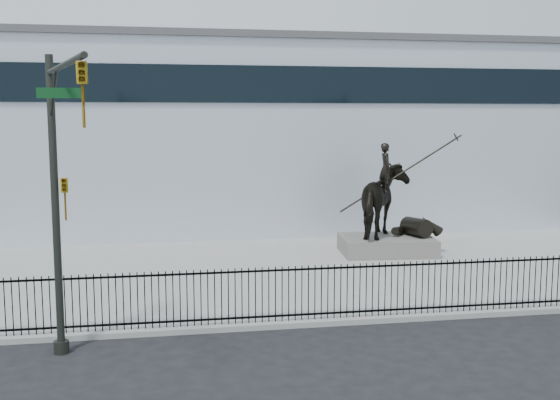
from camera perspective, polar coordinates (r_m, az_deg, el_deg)
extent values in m
plane|color=black|center=(17.09, 5.87, -11.92)|extent=(120.00, 120.00, 0.00)
cube|color=#9C9C99|center=(23.61, 1.21, -6.28)|extent=(30.00, 12.00, 0.15)
cube|color=silver|center=(35.81, -2.84, 5.49)|extent=(44.00, 14.00, 9.00)
cube|color=black|center=(18.14, 4.79, -9.76)|extent=(22.00, 0.05, 0.05)
cube|color=black|center=(17.82, 4.84, -5.91)|extent=(22.00, 0.05, 0.05)
cube|color=black|center=(17.98, 4.81, -7.93)|extent=(22.00, 0.03, 1.50)
cube|color=#5F5B57|center=(26.64, 9.28, -3.90)|extent=(3.84, 2.82, 0.68)
imported|color=black|center=(26.35, 9.36, -0.09)|extent=(2.71, 3.08, 2.89)
imported|color=black|center=(26.19, 9.18, 2.78)|extent=(0.53, 0.75, 1.96)
cylinder|color=black|center=(26.34, 10.25, 2.14)|extent=(4.64, 0.49, 2.94)
cylinder|color=black|center=(16.82, -18.49, -12.04)|extent=(0.36, 0.36, 0.30)
cylinder|color=black|center=(16.05, -18.97, -0.66)|extent=(0.18, 0.18, 7.00)
cylinder|color=black|center=(13.76, -18.37, 11.05)|extent=(1.47, 4.84, 0.12)
imported|color=#AB8113|center=(11.54, -16.79, 8.77)|extent=(0.18, 0.22, 1.10)
imported|color=#AB8113|center=(15.99, -18.22, 0.06)|extent=(0.16, 0.20, 1.00)
cube|color=#0C3F19|center=(14.68, -18.71, 8.82)|extent=(0.90, 0.03, 0.22)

